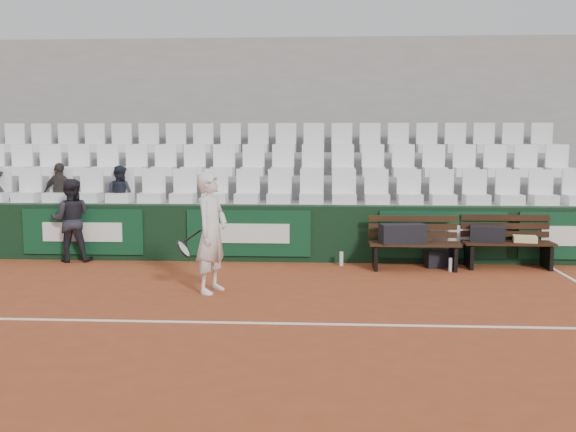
% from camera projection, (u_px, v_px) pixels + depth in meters
% --- Properties ---
extents(ground, '(80.00, 80.00, 0.00)m').
position_uv_depth(ground, '(227.00, 323.00, 7.60)').
color(ground, '#954121').
rests_on(ground, ground).
extents(court_baseline, '(18.00, 0.06, 0.01)m').
position_uv_depth(court_baseline, '(227.00, 323.00, 7.60)').
color(court_baseline, white).
rests_on(court_baseline, ground).
extents(back_barrier, '(18.00, 0.34, 1.00)m').
position_uv_depth(back_barrier, '(265.00, 233.00, 11.50)').
color(back_barrier, black).
rests_on(back_barrier, ground).
extents(grandstand_tier_front, '(18.00, 0.95, 1.00)m').
position_uv_depth(grandstand_tier_front, '(264.00, 228.00, 12.13)').
color(grandstand_tier_front, gray).
rests_on(grandstand_tier_front, ground).
extents(grandstand_tier_mid, '(18.00, 0.95, 1.45)m').
position_uv_depth(grandstand_tier_mid, '(268.00, 211.00, 13.05)').
color(grandstand_tier_mid, gray).
rests_on(grandstand_tier_mid, ground).
extents(grandstand_tier_back, '(18.00, 0.95, 1.90)m').
position_uv_depth(grandstand_tier_back, '(272.00, 196.00, 13.96)').
color(grandstand_tier_back, gray).
rests_on(grandstand_tier_back, ground).
extents(grandstand_rear_wall, '(18.00, 0.30, 4.40)m').
position_uv_depth(grandstand_rear_wall, '(274.00, 138.00, 14.44)').
color(grandstand_rear_wall, gray).
rests_on(grandstand_rear_wall, ground).
extents(seat_row_front, '(11.90, 0.44, 0.63)m').
position_uv_depth(seat_row_front, '(263.00, 186.00, 11.86)').
color(seat_row_front, white).
rests_on(seat_row_front, grandstand_tier_front).
extents(seat_row_mid, '(11.90, 0.44, 0.63)m').
position_uv_depth(seat_row_mid, '(268.00, 160.00, 12.75)').
color(seat_row_mid, white).
rests_on(seat_row_mid, grandstand_tier_mid).
extents(seat_row_back, '(11.90, 0.44, 0.63)m').
position_uv_depth(seat_row_back, '(271.00, 138.00, 13.64)').
color(seat_row_back, silver).
rests_on(seat_row_back, grandstand_tier_back).
extents(bench_left, '(1.50, 0.56, 0.45)m').
position_uv_depth(bench_left, '(414.00, 256.00, 10.76)').
color(bench_left, '#351D10').
rests_on(bench_left, ground).
extents(bench_right, '(1.50, 0.56, 0.45)m').
position_uv_depth(bench_right, '(508.00, 255.00, 10.85)').
color(bench_right, black).
rests_on(bench_right, ground).
extents(sports_bag_left, '(0.79, 0.46, 0.32)m').
position_uv_depth(sports_bag_left, '(402.00, 233.00, 10.70)').
color(sports_bag_left, black).
rests_on(sports_bag_left, bench_left).
extents(sports_bag_right, '(0.60, 0.36, 0.26)m').
position_uv_depth(sports_bag_right, '(487.00, 234.00, 10.87)').
color(sports_bag_right, black).
rests_on(sports_bag_right, bench_right).
extents(towel, '(0.42, 0.33, 0.10)m').
position_uv_depth(towel, '(525.00, 239.00, 10.80)').
color(towel, beige).
rests_on(towel, bench_right).
extents(sports_bag_ground, '(0.53, 0.37, 0.30)m').
position_uv_depth(sports_bag_ground, '(440.00, 258.00, 10.95)').
color(sports_bag_ground, black).
rests_on(sports_bag_ground, ground).
extents(water_bottle_near, '(0.07, 0.07, 0.24)m').
position_uv_depth(water_bottle_near, '(341.00, 259.00, 11.08)').
color(water_bottle_near, silver).
rests_on(water_bottle_near, ground).
extents(water_bottle_far, '(0.06, 0.06, 0.23)m').
position_uv_depth(water_bottle_far, '(450.00, 265.00, 10.57)').
color(water_bottle_far, silver).
rests_on(water_bottle_far, ground).
extents(tennis_player, '(0.79, 0.72, 1.71)m').
position_uv_depth(tennis_player, '(211.00, 233.00, 9.06)').
color(tennis_player, silver).
rests_on(tennis_player, ground).
extents(ball_kid, '(0.81, 0.68, 1.48)m').
position_uv_depth(ball_kid, '(71.00, 220.00, 11.41)').
color(ball_kid, black).
rests_on(ball_kid, ground).
extents(spectator_b, '(0.73, 0.39, 1.19)m').
position_uv_depth(spectator_b, '(60.00, 170.00, 12.10)').
color(spectator_b, '#322D28').
rests_on(spectator_b, grandstand_tier_front).
extents(spectator_c, '(0.66, 0.59, 1.14)m').
position_uv_depth(spectator_c, '(119.00, 172.00, 12.04)').
color(spectator_c, '#1D222C').
rests_on(spectator_c, grandstand_tier_front).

